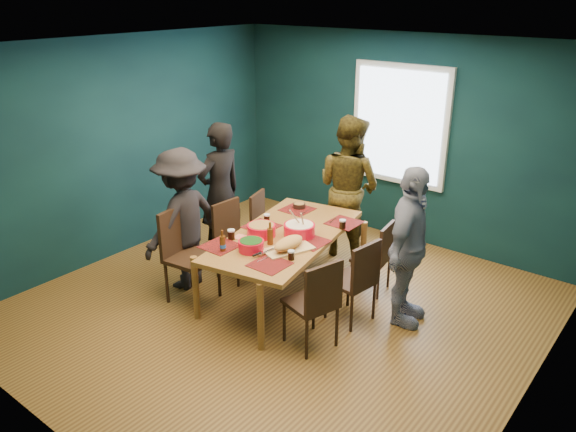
% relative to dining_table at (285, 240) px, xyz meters
% --- Properties ---
extents(room, '(5.01, 5.01, 2.71)m').
position_rel_dining_table_xyz_m(room, '(0.11, 0.04, 0.69)').
color(room, olive).
rests_on(room, ground).
extents(dining_table, '(1.35, 2.14, 0.76)m').
position_rel_dining_table_xyz_m(dining_table, '(0.00, 0.00, 0.00)').
color(dining_table, '#A67232').
rests_on(dining_table, floor).
extents(chair_left_far, '(0.47, 0.47, 0.84)m').
position_rel_dining_table_xyz_m(chair_left_far, '(-0.84, 0.63, -0.19)').
color(chair_left_far, black).
rests_on(chair_left_far, floor).
extents(chair_left_mid, '(0.43, 0.43, 0.91)m').
position_rel_dining_table_xyz_m(chair_left_mid, '(-0.81, 0.03, -0.16)').
color(chair_left_mid, black).
rests_on(chair_left_mid, floor).
extents(chair_left_near, '(0.52, 0.52, 1.04)m').
position_rel_dining_table_xyz_m(chair_left_near, '(-0.85, -0.69, -0.08)').
color(chair_left_near, black).
rests_on(chair_left_near, floor).
extents(chair_right_far, '(0.42, 0.42, 0.83)m').
position_rel_dining_table_xyz_m(chair_right_far, '(0.74, 0.72, -0.20)').
color(chair_right_far, black).
rests_on(chair_right_far, floor).
extents(chair_right_mid, '(0.47, 0.47, 0.91)m').
position_rel_dining_table_xyz_m(chair_right_mid, '(0.89, 0.05, -0.16)').
color(chair_right_mid, black).
rests_on(chair_right_mid, floor).
extents(chair_right_near, '(0.52, 0.52, 0.92)m').
position_rel_dining_table_xyz_m(chair_right_near, '(0.83, -0.58, -0.15)').
color(chair_right_near, black).
rests_on(chair_right_near, floor).
extents(person_far_left, '(0.47, 0.67, 1.75)m').
position_rel_dining_table_xyz_m(person_far_left, '(-1.22, 0.27, 0.19)').
color(person_far_left, black).
rests_on(person_far_left, floor).
extents(person_back, '(0.94, 0.77, 1.80)m').
position_rel_dining_table_xyz_m(person_back, '(-0.07, 1.36, 0.22)').
color(person_back, black).
rests_on(person_back, floor).
extents(person_right, '(0.58, 1.03, 1.65)m').
position_rel_dining_table_xyz_m(person_right, '(1.26, 0.37, 0.14)').
color(person_right, silver).
rests_on(person_right, floor).
extents(person_near_left, '(0.67, 1.08, 1.62)m').
position_rel_dining_table_xyz_m(person_near_left, '(-1.07, -0.49, 0.12)').
color(person_near_left, black).
rests_on(person_near_left, floor).
extents(bowl_salad, '(0.30, 0.30, 0.13)m').
position_rel_dining_table_xyz_m(bowl_salad, '(-0.17, -0.18, 0.14)').
color(bowl_salad, red).
rests_on(bowl_salad, dining_table).
extents(bowl_dumpling, '(0.33, 0.33, 0.31)m').
position_rel_dining_table_xyz_m(bowl_dumpling, '(0.15, 0.05, 0.15)').
color(bowl_dumpling, red).
rests_on(bowl_dumpling, dining_table).
extents(bowl_herbs, '(0.26, 0.26, 0.11)m').
position_rel_dining_table_xyz_m(bowl_herbs, '(-0.01, -0.53, 0.13)').
color(bowl_herbs, red).
rests_on(bowl_herbs, dining_table).
extents(cutting_board, '(0.42, 0.65, 0.14)m').
position_rel_dining_table_xyz_m(cutting_board, '(0.28, -0.29, 0.13)').
color(cutting_board, '#DDAF77').
rests_on(cutting_board, dining_table).
extents(small_bowl, '(0.15, 0.15, 0.06)m').
position_rel_dining_table_xyz_m(small_bowl, '(-0.34, 0.70, 0.10)').
color(small_bowl, black).
rests_on(small_bowl, dining_table).
extents(beer_bottle_a, '(0.06, 0.06, 0.23)m').
position_rel_dining_table_xyz_m(beer_bottle_a, '(-0.23, -0.71, 0.15)').
color(beer_bottle_a, '#4C290D').
rests_on(beer_bottle_a, dining_table).
extents(beer_bottle_b, '(0.06, 0.06, 0.24)m').
position_rel_dining_table_xyz_m(beer_bottle_b, '(0.04, -0.29, 0.16)').
color(beer_bottle_b, '#4C290D').
rests_on(beer_bottle_b, dining_table).
extents(cola_glass_a, '(0.08, 0.08, 0.11)m').
position_rel_dining_table_xyz_m(cola_glass_a, '(-0.36, -0.45, 0.13)').
color(cola_glass_a, black).
rests_on(cola_glass_a, dining_table).
extents(cola_glass_b, '(0.07, 0.07, 0.09)m').
position_rel_dining_table_xyz_m(cola_glass_b, '(0.42, -0.44, 0.12)').
color(cola_glass_b, black).
rests_on(cola_glass_b, dining_table).
extents(cola_glass_c, '(0.07, 0.07, 0.10)m').
position_rel_dining_table_xyz_m(cola_glass_c, '(0.40, 0.50, 0.13)').
color(cola_glass_c, black).
rests_on(cola_glass_c, dining_table).
extents(cola_glass_d, '(0.07, 0.07, 0.10)m').
position_rel_dining_table_xyz_m(cola_glass_d, '(-0.36, 0.13, 0.12)').
color(cola_glass_d, black).
rests_on(cola_glass_d, dining_table).
extents(napkin_a, '(0.17, 0.17, 0.00)m').
position_rel_dining_table_xyz_m(napkin_a, '(0.32, 0.09, 0.07)').
color(napkin_a, '#EB7C62').
rests_on(napkin_a, dining_table).
extents(napkin_b, '(0.16, 0.16, 0.00)m').
position_rel_dining_table_xyz_m(napkin_b, '(-0.32, -0.35, 0.07)').
color(napkin_b, '#EB7C62').
rests_on(napkin_b, dining_table).
extents(napkin_c, '(0.16, 0.16, 0.00)m').
position_rel_dining_table_xyz_m(napkin_c, '(0.38, -0.66, 0.07)').
color(napkin_c, '#EB7C62').
rests_on(napkin_c, dining_table).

